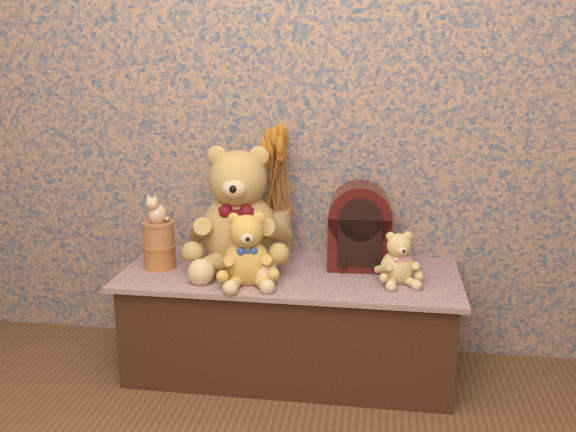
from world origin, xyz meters
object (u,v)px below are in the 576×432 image
(teddy_large, at_px, (239,202))
(cat_figurine, at_px, (157,208))
(biscuit_tin_lower, at_px, (160,256))
(ceramic_vase, at_px, (276,235))
(teddy_medium, at_px, (247,245))
(teddy_small, at_px, (398,255))
(cathedral_radio, at_px, (360,226))

(teddy_large, xyz_separation_m, cat_figurine, (-0.31, -0.08, -0.01))
(biscuit_tin_lower, xyz_separation_m, cat_figurine, (0.00, 0.00, 0.20))
(cat_figurine, bearing_deg, ceramic_vase, 35.50)
(teddy_medium, xyz_separation_m, teddy_small, (0.55, 0.08, -0.04))
(teddy_large, bearing_deg, teddy_small, -14.44)
(teddy_large, bearing_deg, cathedral_radio, 1.08)
(cathedral_radio, distance_m, ceramic_vase, 0.35)
(cathedral_radio, distance_m, cat_figurine, 0.80)
(teddy_medium, bearing_deg, ceramic_vase, 61.14)
(ceramic_vase, height_order, biscuit_tin_lower, ceramic_vase)
(teddy_large, bearing_deg, cat_figurine, -170.75)
(teddy_medium, bearing_deg, teddy_large, 95.02)
(teddy_small, relative_size, cathedral_radio, 0.62)
(teddy_small, height_order, ceramic_vase, ceramic_vase)
(ceramic_vase, xyz_separation_m, biscuit_tin_lower, (-0.44, -0.16, -0.06))
(teddy_small, relative_size, cat_figurine, 1.75)
(teddy_large, xyz_separation_m, biscuit_tin_lower, (-0.31, -0.08, -0.22))
(teddy_large, distance_m, cathedral_radio, 0.49)
(cathedral_radio, relative_size, biscuit_tin_lower, 2.70)
(teddy_large, relative_size, biscuit_tin_lower, 4.13)
(teddy_medium, relative_size, ceramic_vase, 1.36)
(teddy_small, bearing_deg, cathedral_radio, 118.03)
(cathedral_radio, height_order, ceramic_vase, cathedral_radio)
(teddy_medium, relative_size, cathedral_radio, 0.86)
(teddy_small, distance_m, ceramic_vase, 0.52)
(teddy_small, distance_m, cat_figurine, 0.94)
(teddy_small, xyz_separation_m, biscuit_tin_lower, (-0.93, 0.02, -0.06))
(teddy_medium, bearing_deg, cat_figurine, 149.02)
(teddy_large, xyz_separation_m, cathedral_radio, (0.47, 0.05, -0.09))
(teddy_medium, bearing_deg, biscuit_tin_lower, 149.02)
(ceramic_vase, bearing_deg, teddy_small, -20.31)
(cathedral_radio, xyz_separation_m, cat_figurine, (-0.78, -0.13, 0.08))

